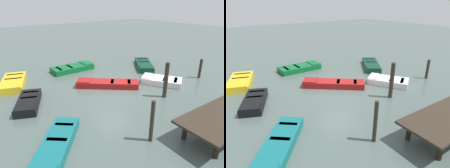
# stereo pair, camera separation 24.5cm
# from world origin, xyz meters

# --- Properties ---
(ground_plane) EXTENTS (80.00, 80.00, 0.00)m
(ground_plane) POSITION_xyz_m (0.00, 0.00, 0.00)
(ground_plane) COLOR #4C5B56
(rowboat_red) EXTENTS (3.76, 3.37, 0.46)m
(rowboat_red) POSITION_xyz_m (0.03, -0.51, 0.22)
(rowboat_red) COLOR maroon
(rowboat_red) RESTS_ON ground_plane
(rowboat_dark_green) EXTENTS (3.04, 3.53, 0.46)m
(rowboat_dark_green) POSITION_xyz_m (-4.99, -2.10, 0.22)
(rowboat_dark_green) COLOR #0C3823
(rowboat_dark_green) RESTS_ON ground_plane
(rowboat_teal) EXTENTS (3.18, 3.51, 0.46)m
(rowboat_teal) POSITION_xyz_m (5.28, 3.51, 0.22)
(rowboat_teal) COLOR #14666B
(rowboat_teal) RESTS_ON ground_plane
(rowboat_yellow) EXTENTS (2.42, 3.58, 0.46)m
(rowboat_yellow) POSITION_xyz_m (5.00, -4.49, 0.22)
(rowboat_yellow) COLOR gold
(rowboat_yellow) RESTS_ON ground_plane
(rowboat_white) EXTENTS (2.55, 2.95, 0.46)m
(rowboat_white) POSITION_xyz_m (-3.31, 1.28, 0.22)
(rowboat_white) COLOR silver
(rowboat_white) RESTS_ON ground_plane
(rowboat_green) EXTENTS (3.34, 1.44, 0.46)m
(rowboat_green) POSITION_xyz_m (0.33, -4.95, 0.22)
(rowboat_green) COLOR #0F602D
(rowboat_green) RESTS_ON ground_plane
(rowboat_black) EXTENTS (2.10, 2.94, 0.46)m
(rowboat_black) POSITION_xyz_m (4.99, -0.90, 0.22)
(rowboat_black) COLOR black
(rowboat_black) RESTS_ON ground_plane
(mooring_piling_center) EXTENTS (0.20, 0.20, 1.42)m
(mooring_piling_center) POSITION_xyz_m (-6.44, 2.20, 0.71)
(mooring_piling_center) COLOR #33281E
(mooring_piling_center) RESTS_ON ground_plane
(mooring_piling_near_right) EXTENTS (0.24, 0.24, 2.12)m
(mooring_piling_near_right) POSITION_xyz_m (-1.82, 2.79, 1.06)
(mooring_piling_near_right) COLOR #33281E
(mooring_piling_near_right) RESTS_ON ground_plane
(mooring_piling_far_left) EXTENTS (0.16, 0.16, 1.83)m
(mooring_piling_far_left) POSITION_xyz_m (1.85, 5.14, 0.92)
(mooring_piling_far_left) COLOR #33281E
(mooring_piling_far_left) RESTS_ON ground_plane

